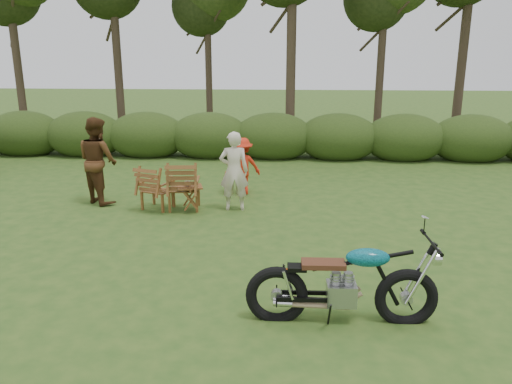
# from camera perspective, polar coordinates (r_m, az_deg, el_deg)

# --- Properties ---
(ground) EXTENTS (80.00, 80.00, 0.00)m
(ground) POSITION_cam_1_polar(r_m,az_deg,el_deg) (7.11, -0.65, -10.50)
(ground) COLOR #294A18
(ground) RESTS_ON ground
(tree_line) EXTENTS (22.52, 11.62, 8.14)m
(tree_line) POSITION_cam_1_polar(r_m,az_deg,el_deg) (16.12, 4.08, 17.91)
(tree_line) COLOR #3A2D1F
(tree_line) RESTS_ON ground
(motorcycle) EXTENTS (2.18, 0.88, 1.23)m
(motorcycle) POSITION_cam_1_polar(r_m,az_deg,el_deg) (6.33, 9.57, -14.23)
(motorcycle) COLOR #0DA0B4
(motorcycle) RESTS_ON ground
(lawn_chair_right) EXTENTS (0.77, 0.77, 1.02)m
(lawn_chair_right) POSITION_cam_1_polar(r_m,az_deg,el_deg) (10.50, -8.13, -1.93)
(lawn_chair_right) COLOR brown
(lawn_chair_right) RESTS_ON ground
(lawn_chair_left) EXTENTS (0.80, 0.80, 0.92)m
(lawn_chair_left) POSITION_cam_1_polar(r_m,az_deg,el_deg) (10.63, -11.08, -1.85)
(lawn_chair_left) COLOR brown
(lawn_chair_left) RESTS_ON ground
(side_table) EXTENTS (0.62, 0.56, 0.53)m
(side_table) POSITION_cam_1_polar(r_m,az_deg,el_deg) (10.26, -7.54, -0.77)
(side_table) COLOR brown
(side_table) RESTS_ON ground
(cup) EXTENTS (0.17, 0.17, 0.10)m
(cup) POSITION_cam_1_polar(r_m,az_deg,el_deg) (10.19, -7.82, 0.95)
(cup) COLOR beige
(cup) RESTS_ON side_table
(adult_a) EXTENTS (0.64, 0.46, 1.63)m
(adult_a) POSITION_cam_1_polar(r_m,az_deg,el_deg) (10.39, -2.47, -1.98)
(adult_a) COLOR beige
(adult_a) RESTS_ON ground
(adult_b) EXTENTS (1.14, 1.11, 1.85)m
(adult_b) POSITION_cam_1_polar(r_m,az_deg,el_deg) (11.39, -17.24, -1.10)
(adult_b) COLOR #4C2C15
(adult_b) RESTS_ON ground
(child) EXTENTS (0.96, 0.74, 1.30)m
(child) POSITION_cam_1_polar(r_m,az_deg,el_deg) (11.53, -1.53, -0.19)
(child) COLOR red
(child) RESTS_ON ground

